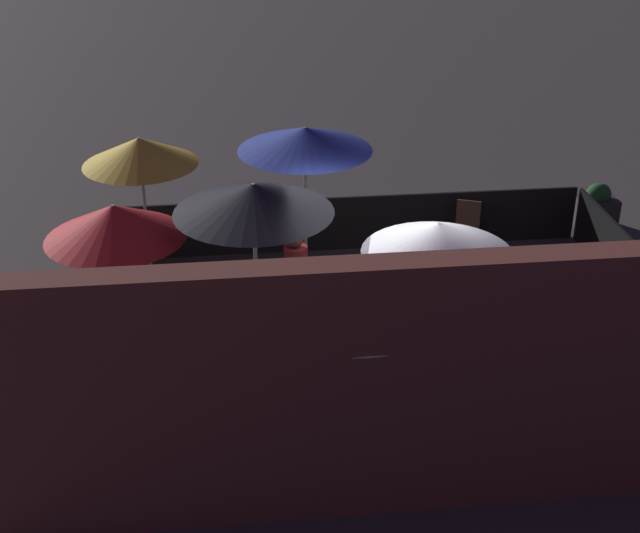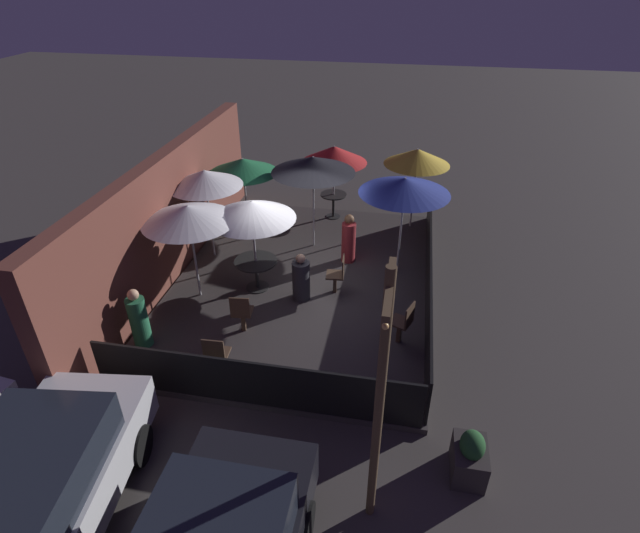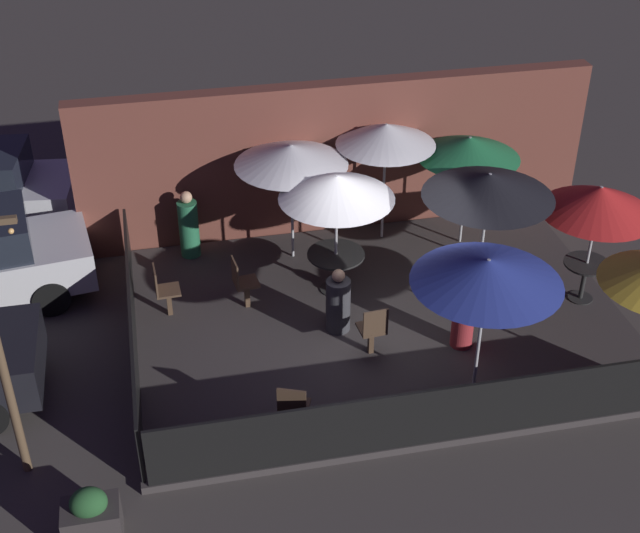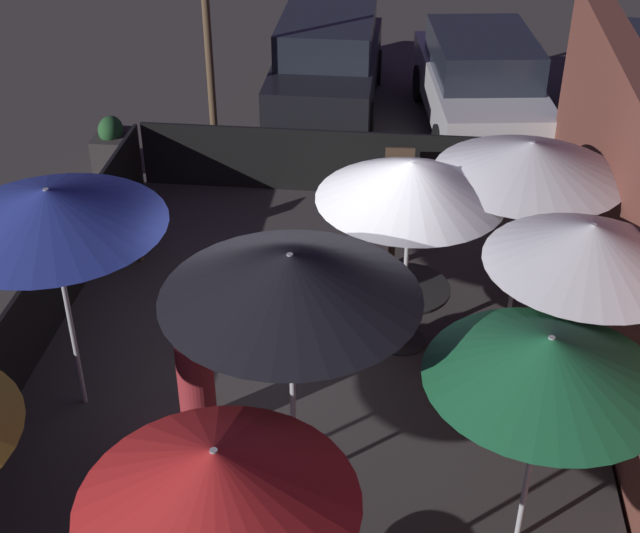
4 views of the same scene
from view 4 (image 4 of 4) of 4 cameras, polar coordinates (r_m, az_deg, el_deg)
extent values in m
plane|color=#423D3A|center=(9.72, -0.68, -6.84)|extent=(60.00, 60.00, 0.00)
cube|color=#383333|center=(9.68, -0.69, -6.57)|extent=(8.06, 5.97, 0.12)
cube|color=black|center=(10.07, -17.59, -2.78)|extent=(7.86, 0.05, 0.95)
cube|color=black|center=(12.75, 1.40, 6.70)|extent=(0.05, 5.77, 0.95)
cone|color=red|center=(5.79, -6.68, -13.23)|extent=(1.87, 1.87, 0.47)
cylinder|color=#B2B2B7|center=(9.37, 5.56, 0.60)|extent=(0.05, 0.05, 2.22)
cone|color=silver|center=(8.93, 5.86, 5.52)|extent=(1.92, 1.92, 0.41)
cylinder|color=#B2B2B7|center=(8.46, 15.89, -4.21)|extent=(0.05, 0.05, 2.32)
cone|color=silver|center=(7.94, 16.93, 1.38)|extent=(1.80, 1.80, 0.39)
cylinder|color=#B2B2B7|center=(9.90, 12.66, 1.88)|extent=(0.05, 0.05, 2.25)
cone|color=silver|center=(9.47, 13.34, 6.77)|extent=(1.99, 1.99, 0.37)
cylinder|color=#B2B2B7|center=(8.77, -15.89, -2.28)|extent=(0.05, 0.05, 2.44)
cone|color=#283893|center=(8.24, -16.96, 3.64)|extent=(2.08, 2.08, 0.37)
cylinder|color=#B2B2B7|center=(7.53, -1.78, -7.21)|extent=(0.05, 0.05, 2.48)
cone|color=black|center=(6.91, -1.92, -0.60)|extent=(2.10, 2.10, 0.40)
cylinder|color=#B2B2B7|center=(7.37, 13.46, -11.10)|extent=(0.05, 0.05, 2.16)
cone|color=#1E6B3D|center=(6.80, 14.40, -5.70)|extent=(1.85, 1.85, 0.39)
cylinder|color=black|center=(10.00, 5.23, -4.75)|extent=(0.54, 0.54, 0.02)
cylinder|color=black|center=(9.80, 5.32, -3.17)|extent=(0.08, 0.08, 0.70)
cylinder|color=black|center=(9.59, 5.43, -1.39)|extent=(0.98, 0.98, 0.04)
cube|color=#4C3828|center=(12.30, 5.03, 4.23)|extent=(0.08, 0.08, 0.46)
cube|color=#4C3828|center=(12.18, 5.08, 5.25)|extent=(0.42, 0.42, 0.04)
cube|color=#4C3828|center=(12.23, 5.12, 6.64)|extent=(0.05, 0.40, 0.44)
cube|color=#4C3828|center=(9.90, -5.30, -3.62)|extent=(0.09, 0.09, 0.45)
cube|color=#4C3828|center=(9.76, -5.38, -2.47)|extent=(0.43, 0.43, 0.04)
cube|color=#4C3828|center=(9.65, -6.51, -1.29)|extent=(0.40, 0.06, 0.44)
cube|color=#4C3828|center=(11.46, -11.53, 1.42)|extent=(0.10, 0.10, 0.48)
cube|color=#4C3828|center=(11.33, -11.67, 2.53)|extent=(0.52, 0.52, 0.04)
cube|color=#4C3828|center=(11.32, -12.52, 3.79)|extent=(0.38, 0.18, 0.44)
cube|color=#4C3828|center=(11.17, 4.59, 1.09)|extent=(0.09, 0.09, 0.46)
cube|color=#4C3828|center=(11.04, 4.65, 2.19)|extent=(0.44, 0.44, 0.04)
cube|color=#4C3828|center=(11.08, 4.63, 3.74)|extent=(0.08, 0.40, 0.44)
cylinder|color=maroon|center=(8.62, -7.90, -7.67)|extent=(0.42, 0.42, 1.05)
sphere|color=brown|center=(8.22, -8.24, -4.25)|extent=(0.24, 0.24, 0.24)
cylinder|color=#236642|center=(11.83, 13.76, 3.87)|extent=(0.45, 0.45, 1.09)
sphere|color=tan|center=(11.54, 14.18, 6.71)|extent=(0.22, 0.22, 0.22)
cylinder|color=#333338|center=(9.96, -0.97, -1.53)|extent=(0.54, 0.54, 0.93)
sphere|color=tan|center=(9.65, -1.00, 1.28)|extent=(0.21, 0.21, 0.21)
cube|color=#332D2D|center=(14.17, -13.07, 7.19)|extent=(0.71, 0.50, 0.56)
ellipsoid|color=#235128|center=(14.02, -13.25, 8.52)|extent=(0.46, 0.37, 0.42)
cylinder|color=brown|center=(13.96, -7.26, 15.27)|extent=(0.12, 0.12, 4.12)
cube|color=black|center=(15.87, 0.44, 12.38)|extent=(4.09, 1.70, 0.70)
cube|color=#1E232D|center=(15.65, 0.45, 14.61)|extent=(2.25, 1.57, 0.60)
cylinder|color=black|center=(14.77, 3.10, 9.27)|extent=(0.64, 0.18, 0.64)
cylinder|color=black|center=(14.93, -3.19, 9.53)|extent=(0.64, 0.18, 0.64)
cylinder|color=black|center=(17.12, 3.62, 12.62)|extent=(0.64, 0.18, 0.64)
cylinder|color=black|center=(17.26, -1.88, 12.83)|extent=(0.64, 0.18, 0.64)
cube|color=silver|center=(15.22, 10.15, 10.96)|extent=(4.36, 2.23, 0.70)
cube|color=#1E232D|center=(15.00, 10.39, 13.26)|extent=(2.48, 1.85, 0.60)
cylinder|color=black|center=(14.39, 14.09, 7.64)|extent=(0.66, 0.26, 0.64)
cylinder|color=black|center=(14.05, 7.67, 7.73)|extent=(0.66, 0.26, 0.64)
cylinder|color=black|center=(16.70, 12.02, 11.44)|extent=(0.66, 0.26, 0.64)
cylinder|color=black|center=(16.41, 6.41, 11.57)|extent=(0.66, 0.26, 0.64)
cube|color=silver|center=(15.75, 19.73, 10.30)|extent=(4.05, 2.16, 0.70)
cylinder|color=black|center=(14.70, 16.65, 7.78)|extent=(0.66, 0.26, 0.64)
cylinder|color=black|center=(16.92, 16.51, 11.09)|extent=(0.66, 0.26, 0.64)
camera|label=1|loc=(11.16, 72.37, 15.01)|focal=50.00mm
camera|label=2|loc=(17.53, -5.25, 34.41)|focal=28.00mm
camera|label=3|loc=(16.68, -52.06, 32.17)|focal=50.00mm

